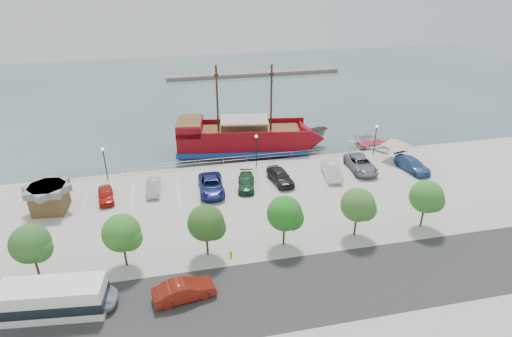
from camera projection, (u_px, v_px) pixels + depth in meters
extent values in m
plane|color=#3E5257|center=(268.00, 199.00, 48.87)|extent=(160.00, 160.00, 0.00)
cube|color=#312E2E|center=(315.00, 287.00, 34.44)|extent=(100.00, 8.00, 0.04)
cube|color=#A09C8B|center=(294.00, 243.00, 39.68)|extent=(100.00, 4.00, 0.05)
cylinder|color=gray|center=(254.00, 155.00, 54.81)|extent=(50.00, 0.06, 0.06)
cylinder|color=gray|center=(254.00, 158.00, 54.99)|extent=(50.00, 0.06, 0.06)
cube|color=slate|center=(254.00, 74.00, 98.64)|extent=(40.00, 3.00, 0.80)
cube|color=maroon|center=(243.00, 140.00, 58.89)|extent=(18.17, 8.15, 2.85)
cube|color=#113C94|center=(243.00, 147.00, 59.31)|extent=(18.54, 8.53, 0.66)
cone|color=maroon|center=(312.00, 139.00, 59.37)|extent=(4.29, 5.74, 5.26)
cube|color=maroon|center=(190.00, 126.00, 57.55)|extent=(4.10, 5.92, 1.53)
cube|color=brown|center=(189.00, 121.00, 57.18)|extent=(3.82, 5.46, 0.13)
cube|color=brown|center=(247.00, 130.00, 58.25)|extent=(14.82, 6.99, 0.16)
cube|color=maroon|center=(242.00, 121.00, 60.42)|extent=(17.34, 2.96, 0.77)
cube|color=maroon|center=(243.00, 135.00, 55.73)|extent=(17.34, 2.96, 0.77)
cylinder|color=#382111|center=(271.00, 98.00, 56.43)|extent=(0.30, 0.30, 8.98)
cylinder|color=#382111|center=(217.00, 99.00, 56.07)|extent=(0.30, 0.30, 8.98)
cylinder|color=#382111|center=(272.00, 78.00, 55.20)|extent=(0.67, 3.27, 0.15)
cylinder|color=#382111|center=(216.00, 79.00, 54.85)|extent=(0.67, 3.27, 0.15)
cube|color=#B8A998|center=(244.00, 119.00, 57.52)|extent=(6.93, 5.11, 0.13)
cylinder|color=#382111|center=(318.00, 130.00, 58.82)|extent=(2.72, 0.60, 0.65)
imported|color=slate|center=(305.00, 138.00, 61.90)|extent=(6.50, 2.83, 2.46)
imported|color=white|center=(372.00, 146.00, 60.54)|extent=(5.83, 7.79, 1.54)
cube|color=gray|center=(149.00, 173.00, 54.29)|extent=(6.88, 3.04, 0.38)
cube|color=gray|center=(314.00, 157.00, 58.45)|extent=(8.01, 5.10, 0.44)
cube|color=gray|center=(367.00, 152.00, 59.93)|extent=(7.71, 4.99, 0.43)
cube|color=brown|center=(50.00, 201.00, 44.35)|extent=(3.45, 3.45, 2.29)
cube|color=slate|center=(47.00, 189.00, 43.72)|extent=(3.91, 3.91, 0.73)
cylinder|color=slate|center=(383.00, 148.00, 56.66)|extent=(0.08, 0.08, 2.08)
cylinder|color=slate|center=(401.00, 148.00, 56.59)|extent=(0.08, 0.08, 2.08)
cylinder|color=slate|center=(387.00, 156.00, 54.47)|extent=(0.08, 0.08, 2.08)
cylinder|color=slate|center=(407.00, 156.00, 54.39)|extent=(0.08, 0.08, 2.08)
pyramid|color=white|center=(396.00, 139.00, 54.70)|extent=(4.82, 4.82, 0.85)
imported|color=#A0A9B4|center=(78.00, 300.00, 32.07)|extent=(5.94, 2.95, 1.62)
imported|color=maroon|center=(184.00, 290.00, 32.99)|extent=(5.04, 2.46, 1.59)
cube|color=white|center=(54.00, 299.00, 31.41)|extent=(7.65, 3.32, 2.65)
cube|color=black|center=(54.00, 301.00, 31.48)|extent=(7.76, 3.44, 0.85)
cylinder|color=#CE9800|center=(231.00, 255.00, 37.73)|extent=(0.22, 0.22, 0.54)
sphere|color=#CE9800|center=(231.00, 252.00, 37.60)|extent=(0.24, 0.24, 0.24)
cylinder|color=black|center=(105.00, 165.00, 49.80)|extent=(0.12, 0.12, 4.00)
sphere|color=#FFF2CC|center=(103.00, 149.00, 48.86)|extent=(0.36, 0.36, 0.36)
cylinder|color=black|center=(256.00, 152.00, 53.21)|extent=(0.12, 0.12, 4.00)
sphere|color=#FFF2CC|center=(256.00, 136.00, 52.27)|extent=(0.36, 0.36, 0.36)
cylinder|color=black|center=(375.00, 141.00, 56.23)|extent=(0.12, 0.12, 4.00)
sphere|color=#FFF2CC|center=(377.00, 126.00, 55.29)|extent=(0.36, 0.36, 0.36)
cylinder|color=#473321|center=(37.00, 267.00, 35.03)|extent=(0.20, 0.20, 2.20)
sphere|color=#2A5721|center=(30.00, 244.00, 34.00)|extent=(3.20, 3.20, 3.20)
sphere|color=#2A5721|center=(39.00, 249.00, 34.03)|extent=(2.20, 2.20, 2.20)
cylinder|color=#473321|center=(125.00, 255.00, 36.36)|extent=(0.20, 0.20, 2.20)
sphere|color=#2B6820|center=(121.00, 233.00, 35.33)|extent=(3.20, 3.20, 3.20)
sphere|color=#2B6820|center=(129.00, 238.00, 35.36)|extent=(2.20, 2.20, 2.20)
cylinder|color=#473321|center=(207.00, 245.00, 37.68)|extent=(0.20, 0.20, 2.20)
sphere|color=#264D1A|center=(206.00, 223.00, 36.65)|extent=(3.20, 3.20, 3.20)
sphere|color=#264D1A|center=(214.00, 228.00, 36.68)|extent=(2.20, 2.20, 2.20)
cylinder|color=#473321|center=(284.00, 235.00, 39.01)|extent=(0.20, 0.20, 2.20)
sphere|color=#1E661A|center=(285.00, 213.00, 37.97)|extent=(3.20, 3.20, 3.20)
sphere|color=#1E661A|center=(292.00, 218.00, 38.01)|extent=(2.20, 2.20, 2.20)
cylinder|color=#473321|center=(355.00, 226.00, 40.33)|extent=(0.20, 0.20, 2.20)
sphere|color=#376327|center=(358.00, 205.00, 39.30)|extent=(3.20, 3.20, 3.20)
sphere|color=#376327|center=(365.00, 209.00, 39.33)|extent=(2.20, 2.20, 2.20)
cylinder|color=#473321|center=(422.00, 217.00, 41.65)|extent=(0.20, 0.20, 2.20)
sphere|color=#2D6A24|center=(426.00, 197.00, 40.62)|extent=(3.20, 3.20, 3.20)
sphere|color=#2D6A24|center=(433.00, 201.00, 40.65)|extent=(2.20, 2.20, 2.20)
imported|color=#B31D13|center=(106.00, 195.00, 46.33)|extent=(2.14, 4.12, 1.34)
imported|color=beige|center=(154.00, 186.00, 47.97)|extent=(1.71, 4.29, 1.39)
imported|color=navy|center=(211.00, 185.00, 47.96)|extent=(2.88, 5.92, 1.62)
imported|color=#193F26|center=(246.00, 182.00, 48.90)|extent=(2.71, 4.84, 1.33)
imported|color=black|center=(280.00, 176.00, 49.93)|extent=(2.71, 5.08, 1.64)
imported|color=white|center=(332.00, 170.00, 51.28)|extent=(2.41, 5.12, 1.62)
imported|color=gray|center=(361.00, 164.00, 52.81)|extent=(2.94, 5.99, 1.64)
imported|color=#375B9C|center=(412.00, 165.00, 52.81)|extent=(3.13, 5.56, 1.52)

